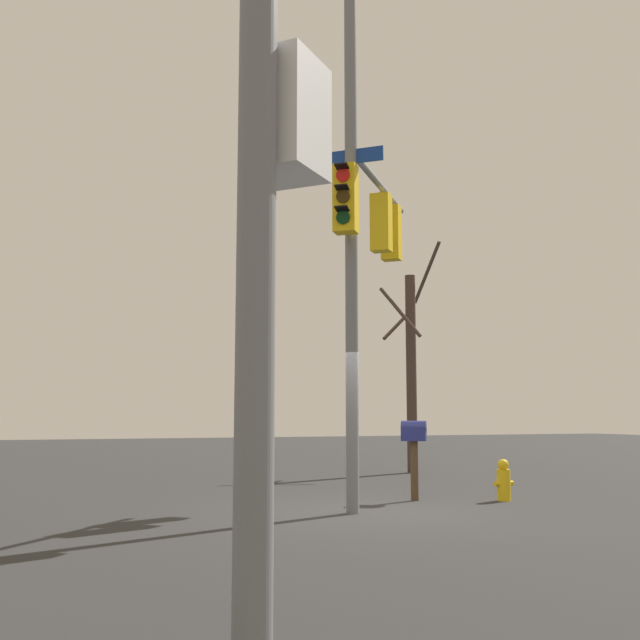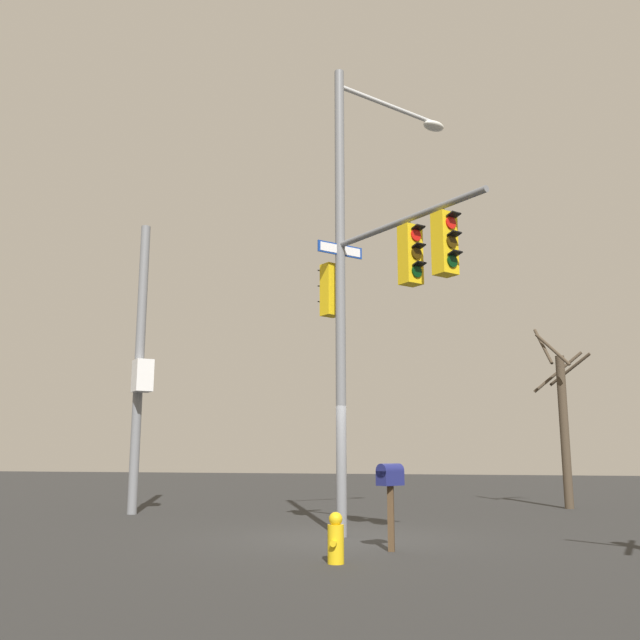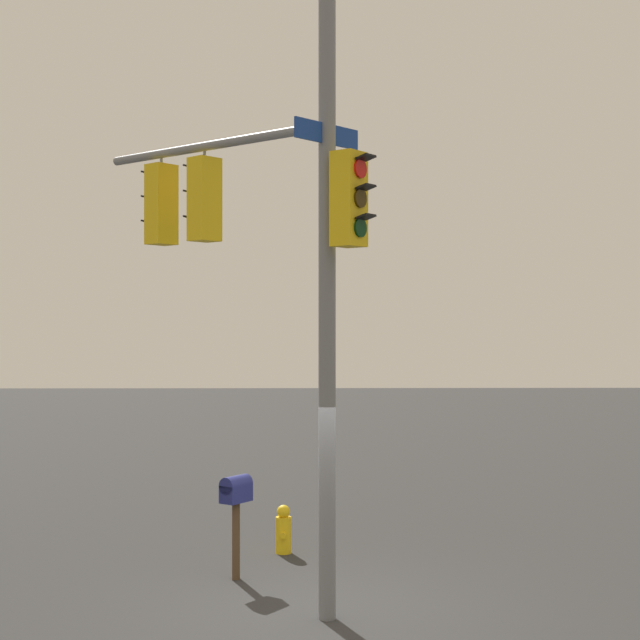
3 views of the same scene
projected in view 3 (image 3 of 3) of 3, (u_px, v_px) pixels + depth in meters
ground_plane at (322, 613)px, 11.44m from camera, size 80.00×80.00×0.00m
main_signal_pole_assembly at (269, 168)px, 11.58m from camera, size 5.10×3.58×9.76m
fire_hydrant at (283, 530)px, 14.42m from camera, size 0.38×0.24×0.73m
mailbox at (236, 498)px, 12.95m from camera, size 0.50×0.45×1.41m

